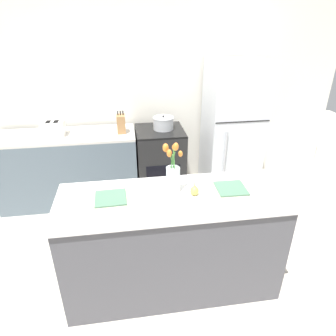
{
  "coord_description": "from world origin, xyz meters",
  "views": [
    {
      "loc": [
        -0.33,
        -1.94,
        2.18
      ],
      "look_at": [
        0.0,
        0.25,
        1.06
      ],
      "focal_mm": 32.0,
      "sensor_mm": 36.0,
      "label": 1
    }
  ],
  "objects_px": {
    "refrigerator": "(232,129)",
    "cooking_pot": "(163,123)",
    "flower_vase": "(173,176)",
    "stove_range": "(160,162)",
    "pear_figurine": "(195,190)",
    "plate_setting_left": "(111,199)",
    "plate_setting_right": "(231,189)",
    "knife_block": "(121,124)",
    "toaster": "(53,129)"
  },
  "relations": [
    {
      "from": "refrigerator",
      "to": "cooking_pot",
      "type": "bearing_deg",
      "value": 178.96
    },
    {
      "from": "refrigerator",
      "to": "flower_vase",
      "type": "xyz_separation_m",
      "value": [
        -1.04,
        -1.54,
        0.22
      ]
    },
    {
      "from": "cooking_pot",
      "to": "refrigerator",
      "type": "bearing_deg",
      "value": -1.04
    },
    {
      "from": "refrigerator",
      "to": "cooking_pot",
      "type": "xyz_separation_m",
      "value": [
        -0.9,
        0.02,
        0.13
      ]
    },
    {
      "from": "stove_range",
      "to": "refrigerator",
      "type": "relative_size",
      "value": 0.53
    },
    {
      "from": "refrigerator",
      "to": "pear_figurine",
      "type": "xyz_separation_m",
      "value": [
        -0.88,
        -1.61,
        0.11
      ]
    },
    {
      "from": "flower_vase",
      "to": "plate_setting_left",
      "type": "height_order",
      "value": "flower_vase"
    },
    {
      "from": "refrigerator",
      "to": "plate_setting_right",
      "type": "xyz_separation_m",
      "value": [
        -0.58,
        -1.58,
        0.08
      ]
    },
    {
      "from": "plate_setting_right",
      "to": "knife_block",
      "type": "distance_m",
      "value": 1.77
    },
    {
      "from": "pear_figurine",
      "to": "plate_setting_right",
      "type": "bearing_deg",
      "value": 4.92
    },
    {
      "from": "toaster",
      "to": "plate_setting_right",
      "type": "bearing_deg",
      "value": -43.58
    },
    {
      "from": "plate_setting_right",
      "to": "cooking_pot",
      "type": "xyz_separation_m",
      "value": [
        -0.33,
        1.6,
        0.05
      ]
    },
    {
      "from": "plate_setting_right",
      "to": "pear_figurine",
      "type": "bearing_deg",
      "value": -175.08
    },
    {
      "from": "pear_figurine",
      "to": "plate_setting_right",
      "type": "xyz_separation_m",
      "value": [
        0.31,
        0.03,
        -0.03
      ]
    },
    {
      "from": "cooking_pot",
      "to": "knife_block",
      "type": "height_order",
      "value": "knife_block"
    },
    {
      "from": "refrigerator",
      "to": "pear_figurine",
      "type": "relative_size",
      "value": 15.84
    },
    {
      "from": "pear_figurine",
      "to": "stove_range",
      "type": "bearing_deg",
      "value": 92.45
    },
    {
      "from": "flower_vase",
      "to": "knife_block",
      "type": "distance_m",
      "value": 1.55
    },
    {
      "from": "pear_figurine",
      "to": "plate_setting_right",
      "type": "relative_size",
      "value": 0.33
    },
    {
      "from": "cooking_pot",
      "to": "stove_range",
      "type": "bearing_deg",
      "value": -160.46
    },
    {
      "from": "knife_block",
      "to": "plate_setting_left",
      "type": "bearing_deg",
      "value": -93.75
    },
    {
      "from": "knife_block",
      "to": "plate_setting_right",
      "type": "bearing_deg",
      "value": -61.28
    },
    {
      "from": "refrigerator",
      "to": "plate_setting_left",
      "type": "relative_size",
      "value": 5.2
    },
    {
      "from": "stove_range",
      "to": "flower_vase",
      "type": "height_order",
      "value": "flower_vase"
    },
    {
      "from": "plate_setting_left",
      "to": "knife_block",
      "type": "height_order",
      "value": "knife_block"
    },
    {
      "from": "flower_vase",
      "to": "plate_setting_right",
      "type": "relative_size",
      "value": 1.31
    },
    {
      "from": "cooking_pot",
      "to": "plate_setting_left",
      "type": "bearing_deg",
      "value": -111.29
    },
    {
      "from": "stove_range",
      "to": "pear_figurine",
      "type": "height_order",
      "value": "pear_figurine"
    },
    {
      "from": "plate_setting_left",
      "to": "plate_setting_right",
      "type": "xyz_separation_m",
      "value": [
        0.95,
        0.0,
        0.0
      ]
    },
    {
      "from": "flower_vase",
      "to": "toaster",
      "type": "xyz_separation_m",
      "value": [
        -1.18,
        1.52,
        -0.08
      ]
    },
    {
      "from": "stove_range",
      "to": "plate_setting_right",
      "type": "relative_size",
      "value": 2.74
    },
    {
      "from": "plate_setting_left",
      "to": "toaster",
      "type": "xyz_separation_m",
      "value": [
        -0.7,
        1.56,
        0.05
      ]
    },
    {
      "from": "stove_range",
      "to": "pear_figurine",
      "type": "bearing_deg",
      "value": -87.55
    },
    {
      "from": "refrigerator",
      "to": "knife_block",
      "type": "bearing_deg",
      "value": -178.62
    },
    {
      "from": "plate_setting_right",
      "to": "cooking_pot",
      "type": "distance_m",
      "value": 1.63
    },
    {
      "from": "flower_vase",
      "to": "toaster",
      "type": "distance_m",
      "value": 1.93
    },
    {
      "from": "plate_setting_right",
      "to": "knife_block",
      "type": "relative_size",
      "value": 1.23
    },
    {
      "from": "plate_setting_left",
      "to": "plate_setting_right",
      "type": "bearing_deg",
      "value": 0.0
    },
    {
      "from": "flower_vase",
      "to": "knife_block",
      "type": "height_order",
      "value": "flower_vase"
    },
    {
      "from": "stove_range",
      "to": "flower_vase",
      "type": "xyz_separation_m",
      "value": [
        -0.09,
        -1.54,
        0.63
      ]
    },
    {
      "from": "toaster",
      "to": "cooking_pot",
      "type": "distance_m",
      "value": 1.32
    },
    {
      "from": "plate_setting_right",
      "to": "toaster",
      "type": "bearing_deg",
      "value": 136.42
    },
    {
      "from": "plate_setting_left",
      "to": "cooking_pot",
      "type": "relative_size",
      "value": 1.28
    },
    {
      "from": "stove_range",
      "to": "cooking_pot",
      "type": "distance_m",
      "value": 0.54
    },
    {
      "from": "plate_setting_left",
      "to": "knife_block",
      "type": "relative_size",
      "value": 1.23
    },
    {
      "from": "stove_range",
      "to": "refrigerator",
      "type": "height_order",
      "value": "refrigerator"
    },
    {
      "from": "toaster",
      "to": "cooking_pot",
      "type": "relative_size",
      "value": 1.07
    },
    {
      "from": "knife_block",
      "to": "toaster",
      "type": "bearing_deg",
      "value": 178.71
    },
    {
      "from": "stove_range",
      "to": "knife_block",
      "type": "bearing_deg",
      "value": -175.93
    },
    {
      "from": "pear_figurine",
      "to": "plate_setting_left",
      "type": "xyz_separation_m",
      "value": [
        -0.64,
        0.03,
        -0.03
      ]
    }
  ]
}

